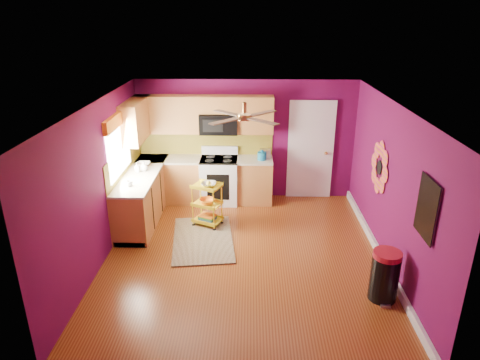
{
  "coord_description": "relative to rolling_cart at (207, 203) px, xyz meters",
  "views": [
    {
      "loc": [
        0.09,
        -6.1,
        3.76
      ],
      "look_at": [
        -0.07,
        0.4,
        1.18
      ],
      "focal_mm": 32.0,
      "sensor_mm": 36.0,
      "label": 1
    }
  ],
  "objects": [
    {
      "name": "shag_rug",
      "position": [
        -0.04,
        -0.55,
        -0.45
      ],
      "size": [
        1.22,
        1.79,
        0.02
      ],
      "primitive_type": "cube",
      "rotation": [
        0.0,
        0.0,
        0.12
      ],
      "color": "black",
      "rests_on": "ground"
    },
    {
      "name": "panel_door",
      "position": [
        2.04,
        1.41,
        0.56
      ],
      "size": [
        0.95,
        0.11,
        2.15
      ],
      "color": "white",
      "rests_on": "ground"
    },
    {
      "name": "soap_bottle_b",
      "position": [
        -1.23,
        0.39,
        0.57
      ],
      "size": [
        0.15,
        0.15,
        0.19
      ],
      "primitive_type": "imported",
      "color": "white",
      "rests_on": "lower_cabinets"
    },
    {
      "name": "counter_cup",
      "position": [
        -1.3,
        -0.37,
        0.52
      ],
      "size": [
        0.12,
        0.12,
        0.1
      ],
      "primitive_type": "imported",
      "color": "white",
      "rests_on": "lower_cabinets"
    },
    {
      "name": "trash_can",
      "position": [
        2.65,
        -2.13,
        -0.09
      ],
      "size": [
        0.4,
        0.43,
        0.74
      ],
      "color": "black",
      "rests_on": "ground"
    },
    {
      "name": "teal_kettle",
      "position": [
        1.02,
        1.09,
        0.56
      ],
      "size": [
        0.18,
        0.18,
        0.21
      ],
      "color": "#15759F",
      "rests_on": "lower_cabinets"
    },
    {
      "name": "room_envelope",
      "position": [
        0.72,
        -1.06,
        1.17
      ],
      "size": [
        4.54,
        5.04,
        2.52
      ],
      "color": "#5C0A41",
      "rests_on": "ground"
    },
    {
      "name": "electric_range",
      "position": [
        0.14,
        1.11,
        0.02
      ],
      "size": [
        0.76,
        0.66,
        1.13
      ],
      "color": "white",
      "rests_on": "ground"
    },
    {
      "name": "soap_bottle_a",
      "position": [
        -1.34,
        0.32,
        0.57
      ],
      "size": [
        0.08,
        0.09,
        0.19
      ],
      "primitive_type": "imported",
      "color": "#EA3F72",
      "rests_on": "lower_cabinets"
    },
    {
      "name": "left_window",
      "position": [
        -1.53,
        -0.01,
        1.27
      ],
      "size": [
        0.08,
        1.35,
        1.08
      ],
      "color": "white",
      "rests_on": "ground"
    },
    {
      "name": "ground",
      "position": [
        0.69,
        -1.06,
        -0.46
      ],
      "size": [
        5.0,
        5.0,
        0.0
      ],
      "primitive_type": "plane",
      "color": "#652E0F",
      "rests_on": "ground"
    },
    {
      "name": "lower_cabinets",
      "position": [
        -0.66,
        0.76,
        -0.03
      ],
      "size": [
        2.81,
        2.31,
        0.94
      ],
      "color": "#9B5E2A",
      "rests_on": "ground"
    },
    {
      "name": "toaster",
      "position": [
        1.09,
        1.22,
        0.57
      ],
      "size": [
        0.22,
        0.15,
        0.18
      ],
      "primitive_type": "cube",
      "color": "beige",
      "rests_on": "lower_cabinets"
    },
    {
      "name": "counter_dish",
      "position": [
        -1.31,
        0.67,
        0.51
      ],
      "size": [
        0.26,
        0.26,
        0.06
      ],
      "primitive_type": "imported",
      "color": "white",
      "rests_on": "lower_cabinets"
    },
    {
      "name": "ceiling_fan",
      "position": [
        0.69,
        -0.86,
        1.83
      ],
      "size": [
        1.01,
        1.01,
        0.26
      ],
      "color": "#BF8C3F",
      "rests_on": "ground"
    },
    {
      "name": "upper_cabinetry",
      "position": [
        -0.55,
        1.11,
        1.34
      ],
      "size": [
        2.8,
        2.3,
        1.26
      ],
      "color": "#9B5E2A",
      "rests_on": "ground"
    },
    {
      "name": "rolling_cart",
      "position": [
        0.0,
        0.0,
        0.0
      ],
      "size": [
        0.6,
        0.54,
        0.9
      ],
      "color": "yellow",
      "rests_on": "ground"
    },
    {
      "name": "right_wall_art",
      "position": [
        2.92,
        -1.4,
        0.98
      ],
      "size": [
        0.04,
        2.74,
        1.04
      ],
      "color": "black",
      "rests_on": "ground"
    }
  ]
}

